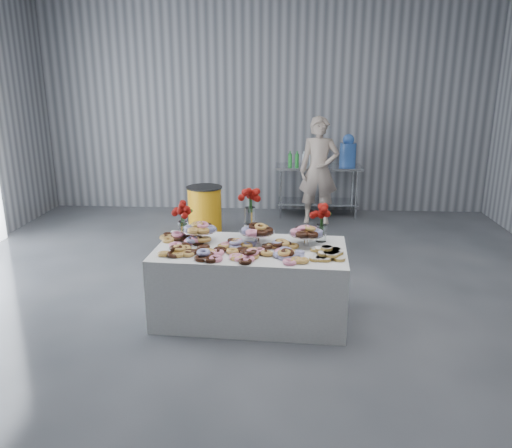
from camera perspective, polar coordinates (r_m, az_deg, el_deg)
The scene contains 16 objects.
ground at distance 5.22m, azimuth -1.21°, elevation -10.88°, with size 9.00×9.00×0.00m, color #33353A.
room_walls at distance 4.74m, azimuth -4.83°, elevation 19.36°, with size 8.04×9.04×4.02m.
display_table at distance 5.13m, azimuth -0.60°, elevation -6.73°, with size 1.90×1.00×0.75m, color white.
prep_table at distance 8.91m, azimuth 7.08°, elevation 4.86°, with size 1.50×0.60×0.90m.
donut_mounds at distance 4.93m, azimuth -0.65°, elevation -2.47°, with size 1.80×0.80×0.09m, color gold, non-canonical shape.
cake_stand_left at distance 5.18m, azimuth -6.45°, elevation -0.52°, with size 0.36×0.36×0.17m.
cake_stand_mid at distance 5.09m, azimuth 0.16°, elevation -0.75°, with size 0.36×0.36×0.17m.
cake_stand_right at distance 5.06m, azimuth 5.79°, elevation -0.94°, with size 0.36×0.36×0.17m.
danish_pile at distance 4.80m, azimuth 8.09°, elevation -3.05°, with size 0.48×0.48×0.11m, color silver, non-canonical shape.
bouquet_left at distance 5.28m, azimuth -8.38°, elevation 1.50°, with size 0.26×0.26×0.42m.
bouquet_right at distance 5.16m, azimuth 7.54°, elevation 1.16°, with size 0.26×0.26×0.42m.
bouquet_center at distance 5.22m, azimuth -0.69°, elevation 2.44°, with size 0.26×0.26×0.57m.
water_jug at distance 8.87m, azimuth 10.46°, elevation 8.13°, with size 0.28×0.28×0.55m.
drink_bottles at distance 8.73m, azimuth 5.10°, elevation 7.44°, with size 0.54×0.08×0.27m, color #268C33, non-canonical shape.
person at distance 8.43m, azimuth 7.20°, elevation 6.08°, with size 0.65×0.43×1.79m, color #CC8C93.
trash_barrel at distance 8.00m, azimuth -5.87°, elevation 1.71°, with size 0.57×0.57×0.73m.
Camera 1 is at (0.39, -4.62, 2.40)m, focal length 35.00 mm.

